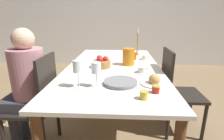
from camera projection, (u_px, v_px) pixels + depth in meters
name	position (u px, v px, depth m)	size (l,w,h in m)	color
ground_plane	(113.00, 123.00, 2.19)	(20.00, 20.00, 0.00)	#7F6647
wall_back	(118.00, 16.00, 4.59)	(10.00, 0.06, 2.60)	white
dining_table	(113.00, 73.00, 2.00)	(1.04, 2.04, 0.74)	silver
chair_person_side	(38.00, 102.00, 1.66)	(0.42, 0.42, 0.95)	black
chair_opposite	(176.00, 90.00, 1.93)	(0.42, 0.42, 0.95)	black
person_seated	(26.00, 81.00, 1.61)	(0.39, 0.41, 1.19)	#33333D
red_pitcher	(129.00, 57.00, 2.02)	(0.16, 0.14, 0.19)	orange
wine_glass_water	(78.00, 67.00, 1.35)	(0.08, 0.08, 0.22)	white
wine_glass_juice	(96.00, 69.00, 1.36)	(0.08, 0.08, 0.20)	white
teacup_near_person	(142.00, 70.00, 1.74)	(0.14, 0.14, 0.06)	silver
teacup_across	(145.00, 58.00, 2.28)	(0.14, 0.14, 0.06)	silver
serving_tray	(121.00, 82.00, 1.45)	(0.28, 0.28, 0.03)	gray
bread_plate	(154.00, 81.00, 1.45)	(0.23, 0.23, 0.09)	silver
jam_jar_amber	(156.00, 89.00, 1.28)	(0.06, 0.06, 0.06)	#A81E1E
jam_jar_red	(144.00, 95.00, 1.18)	(0.06, 0.06, 0.06)	gold
fruit_bowl	(102.00, 63.00, 1.93)	(0.20, 0.20, 0.13)	#9E6B3D
candlestick_tall	(137.00, 45.00, 2.53)	(0.06, 0.06, 0.37)	olive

